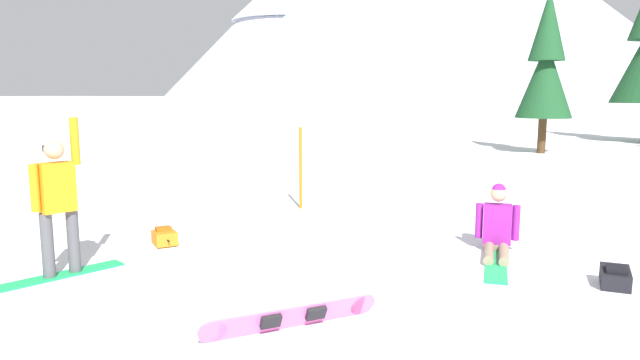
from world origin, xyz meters
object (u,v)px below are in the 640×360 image
backpack_orange (164,237)px  trail_marker_pole (301,168)px  backpack_black (615,277)px  pine_tree_twin (546,65)px  loose_snowboard_near_left (292,317)px  snowboarder_foreground (58,203)px  snowboarder_midground (497,229)px

backpack_orange → trail_marker_pole: bearing=73.5°
backpack_black → pine_tree_twin: pine_tree_twin is taller
loose_snowboard_near_left → snowboarder_foreground: bearing=170.1°
snowboarder_midground → backpack_black: size_ratio=3.32×
backpack_black → backpack_orange: bearing=-178.9°
snowboarder_midground → loose_snowboard_near_left: bearing=-116.9°
snowboarder_foreground → backpack_black: 6.88m
trail_marker_pole → pine_tree_twin: bearing=69.3°
snowboarder_midground → pine_tree_twin: (1.09, 15.18, 3.03)m
backpack_orange → pine_tree_twin: 17.73m
snowboarder_foreground → backpack_orange: bearing=78.6°
backpack_orange → trail_marker_pole: (0.97, 3.28, 0.70)m
snowboarder_foreground → backpack_black: size_ratio=3.74×
snowboarder_midground → backpack_orange: bearing=-165.9°
loose_snowboard_near_left → pine_tree_twin: pine_tree_twin is taller
snowboarder_foreground → trail_marker_pole: 5.17m
pine_tree_twin → backpack_orange: bearing=-109.9°
snowboarder_foreground → pine_tree_twin: 19.32m
snowboarder_midground → loose_snowboard_near_left: 3.95m
snowboarder_midground → pine_tree_twin: 15.52m
backpack_black → pine_tree_twin: size_ratio=0.09×
snowboarder_midground → pine_tree_twin: size_ratio=0.29×
trail_marker_pole → loose_snowboard_near_left: bearing=-69.6°
snowboarder_foreground → backpack_orange: size_ratio=3.67×
snowboarder_foreground → loose_snowboard_near_left: snowboarder_foreground is taller
snowboarder_midground → loose_snowboard_near_left: size_ratio=1.24×
trail_marker_pole → backpack_orange: bearing=-106.5°
loose_snowboard_near_left → backpack_black: backpack_black is taller
loose_snowboard_near_left → backpack_orange: 3.83m
trail_marker_pole → pine_tree_twin: 14.25m
snowboarder_foreground → pine_tree_twin: (6.27, 18.11, 2.43)m
pine_tree_twin → backpack_black: bearing=-88.9°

